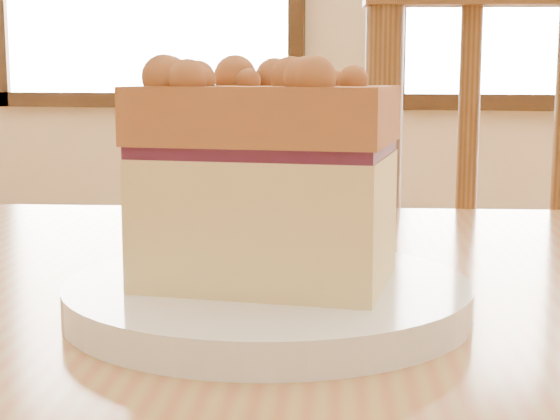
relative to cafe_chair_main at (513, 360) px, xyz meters
name	(u,v)px	position (x,y,z in m)	size (l,w,h in m)	color
cafe_chair_main	(513,360)	(0.00, 0.00, 0.00)	(0.55, 0.55, 1.03)	brown
plate	(268,298)	(-0.17, -0.64, 0.24)	(0.23, 0.23, 0.02)	white
cake_slice	(266,176)	(-0.17, -0.64, 0.31)	(0.15, 0.10, 0.13)	#CCBD73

